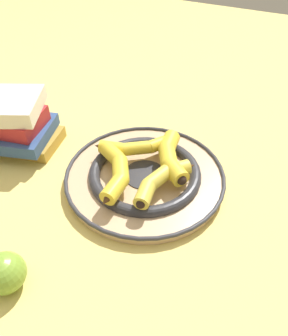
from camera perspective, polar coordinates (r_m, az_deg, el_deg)
name	(u,v)px	position (r m, az deg, el deg)	size (l,w,h in m)	color
ground_plane	(144,182)	(0.77, -0.02, -2.41)	(2.80, 2.80, 0.00)	#E5CC6B
decorative_bowl	(144,175)	(0.76, 0.00, -1.23)	(0.37, 0.37, 0.04)	tan
banana_a	(161,180)	(0.70, 2.98, -2.02)	(0.18, 0.09, 0.03)	gold
banana_b	(116,172)	(0.72, -4.88, -0.65)	(0.17, 0.12, 0.04)	yellow
banana_c	(134,147)	(0.79, -1.69, 3.71)	(0.12, 0.17, 0.03)	yellow
banana_d	(170,156)	(0.76, 4.60, 2.14)	(0.17, 0.11, 0.04)	yellow
book_stack	(9,123)	(0.90, -22.49, 7.24)	(0.21, 0.25, 0.14)	#B28933
apple	(5,273)	(0.63, -23.10, -16.45)	(0.07, 0.07, 0.08)	olive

